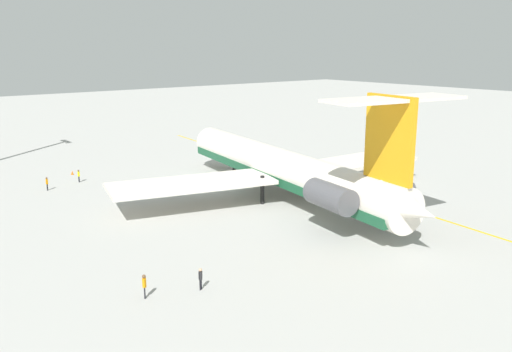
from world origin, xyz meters
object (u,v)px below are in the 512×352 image
(ground_crew_near_nose, at_px, (47,182))
(ground_crew_near_tail, at_px, (200,276))
(ground_crew_portside, at_px, (144,283))
(ground_crew_starboard, at_px, (79,174))
(safety_cone_nose, at_px, (72,173))
(main_jetliner, at_px, (288,169))

(ground_crew_near_nose, height_order, ground_crew_near_tail, ground_crew_near_nose)
(ground_crew_near_tail, relative_size, ground_crew_portside, 0.94)
(ground_crew_near_nose, distance_m, ground_crew_starboard, 5.02)
(ground_crew_near_tail, bearing_deg, safety_cone_nose, -28.55)
(safety_cone_nose, bearing_deg, ground_crew_near_tail, 171.67)
(ground_crew_near_tail, bearing_deg, main_jetliner, -76.86)
(safety_cone_nose, bearing_deg, ground_crew_portside, 166.20)
(ground_crew_portside, height_order, safety_cone_nose, ground_crew_portside)
(safety_cone_nose, bearing_deg, main_jetliner, -151.99)
(ground_crew_starboard, bearing_deg, ground_crew_near_nose, 13.15)
(ground_crew_near_nose, relative_size, safety_cone_nose, 3.15)
(ground_crew_near_nose, distance_m, safety_cone_nose, 8.73)
(ground_crew_near_tail, distance_m, ground_crew_portside, 4.15)
(ground_crew_near_tail, distance_m, ground_crew_starboard, 38.36)
(ground_crew_portside, distance_m, ground_crew_starboard, 37.79)
(ground_crew_near_nose, distance_m, ground_crew_near_tail, 36.32)
(safety_cone_nose, bearing_deg, ground_crew_near_nose, 139.43)
(ground_crew_portside, relative_size, safety_cone_nose, 3.34)
(ground_crew_near_nose, xyz_separation_m, ground_crew_portside, (-34.97, 4.56, 0.07))
(ground_crew_portside, bearing_deg, main_jetliner, -127.08)
(ground_crew_starboard, bearing_deg, ground_crew_portside, 69.58)
(ground_crew_near_nose, bearing_deg, safety_cone_nose, -92.42)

